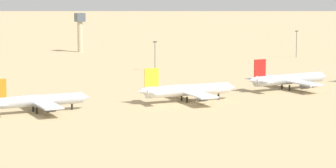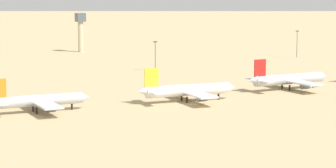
% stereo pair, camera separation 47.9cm
% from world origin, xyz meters
% --- Properties ---
extents(ground, '(4000.00, 4000.00, 0.00)m').
position_xyz_m(ground, '(0.00, 0.00, 0.00)').
color(ground, tan).
extents(parked_jet_orange_3, '(35.82, 30.15, 11.83)m').
position_xyz_m(parked_jet_orange_3, '(-53.37, 11.40, 3.88)').
color(parked_jet_orange_3, silver).
rests_on(parked_jet_orange_3, ground).
extents(parked_jet_yellow_4, '(38.48, 32.56, 12.70)m').
position_xyz_m(parked_jet_yellow_4, '(0.35, 5.95, 4.16)').
color(parked_jet_yellow_4, white).
rests_on(parked_jet_yellow_4, ground).
extents(parked_jet_red_5, '(38.60, 32.28, 12.79)m').
position_xyz_m(parked_jet_red_5, '(50.13, 11.77, 4.19)').
color(parked_jet_red_5, silver).
rests_on(parked_jet_red_5, ground).
extents(control_tower, '(5.20, 5.20, 23.24)m').
position_xyz_m(control_tower, '(36.59, 193.58, 14.02)').
color(control_tower, '#C6B793').
rests_on(control_tower, ground).
extents(light_pole_west, '(1.80, 0.50, 14.92)m').
position_xyz_m(light_pole_west, '(130.41, 106.95, 8.66)').
color(light_pole_west, '#59595E').
rests_on(light_pole_west, ground).
extents(light_pole_east, '(1.80, 0.50, 14.19)m').
position_xyz_m(light_pole_east, '(32.15, 90.13, 8.28)').
color(light_pole_east, '#59595E').
rests_on(light_pole_east, ground).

